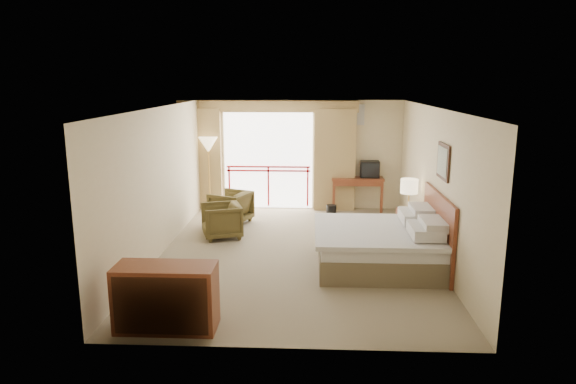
{
  "coord_description": "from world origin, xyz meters",
  "views": [
    {
      "loc": [
        0.28,
        -9.15,
        3.19
      ],
      "look_at": [
        -0.16,
        0.4,
        1.08
      ],
      "focal_mm": 32.0,
      "sensor_mm": 36.0,
      "label": 1
    }
  ],
  "objects_px": {
    "wastebasket": "(331,211)",
    "armchair_near": "(222,237)",
    "desk": "(357,184)",
    "bed": "(381,245)",
    "floor_lamp": "(208,148)",
    "armchair_far": "(231,223)",
    "side_table": "(212,215)",
    "dresser": "(166,297)",
    "table_lamp": "(409,187)",
    "tv": "(370,169)",
    "nightstand": "(408,225)"
  },
  "relations": [
    {
      "from": "desk",
      "to": "floor_lamp",
      "type": "xyz_separation_m",
      "value": [
        -3.64,
        -0.28,
        0.93
      ]
    },
    {
      "from": "nightstand",
      "to": "dresser",
      "type": "distance_m",
      "value": 5.5
    },
    {
      "from": "wastebasket",
      "to": "dresser",
      "type": "relative_size",
      "value": 0.23
    },
    {
      "from": "desk",
      "to": "armchair_near",
      "type": "xyz_separation_m",
      "value": [
        -2.97,
        -2.5,
        -0.64
      ]
    },
    {
      "from": "nightstand",
      "to": "armchair_near",
      "type": "relative_size",
      "value": 0.8
    },
    {
      "from": "table_lamp",
      "to": "dresser",
      "type": "relative_size",
      "value": 0.47
    },
    {
      "from": "side_table",
      "to": "dresser",
      "type": "distance_m",
      "value": 4.53
    },
    {
      "from": "bed",
      "to": "wastebasket",
      "type": "height_order",
      "value": "bed"
    },
    {
      "from": "armchair_far",
      "to": "wastebasket",
      "type": "bearing_deg",
      "value": 127.87
    },
    {
      "from": "desk",
      "to": "bed",
      "type": "bearing_deg",
      "value": -89.93
    },
    {
      "from": "wastebasket",
      "to": "armchair_far",
      "type": "relative_size",
      "value": 0.37
    },
    {
      "from": "table_lamp",
      "to": "tv",
      "type": "xyz_separation_m",
      "value": [
        -0.52,
        2.4,
        -0.06
      ]
    },
    {
      "from": "nightstand",
      "to": "floor_lamp",
      "type": "distance_m",
      "value": 5.15
    },
    {
      "from": "armchair_far",
      "to": "dresser",
      "type": "xyz_separation_m",
      "value": [
        -0.04,
        -5.07,
        0.43
      ]
    },
    {
      "from": "wastebasket",
      "to": "armchair_near",
      "type": "bearing_deg",
      "value": -144.06
    },
    {
      "from": "bed",
      "to": "desk",
      "type": "relative_size",
      "value": 1.68
    },
    {
      "from": "side_table",
      "to": "dresser",
      "type": "height_order",
      "value": "dresser"
    },
    {
      "from": "armchair_near",
      "to": "dresser",
      "type": "distance_m",
      "value": 4.0
    },
    {
      "from": "tv",
      "to": "wastebasket",
      "type": "distance_m",
      "value": 1.5
    },
    {
      "from": "dresser",
      "to": "table_lamp",
      "type": "bearing_deg",
      "value": 42.33
    },
    {
      "from": "bed",
      "to": "wastebasket",
      "type": "bearing_deg",
      "value": 102.98
    },
    {
      "from": "armchair_near",
      "to": "floor_lamp",
      "type": "xyz_separation_m",
      "value": [
        -0.68,
        2.21,
        1.57
      ]
    },
    {
      "from": "armchair_far",
      "to": "dresser",
      "type": "relative_size",
      "value": 0.62
    },
    {
      "from": "armchair_near",
      "to": "nightstand",
      "type": "bearing_deg",
      "value": 71.46
    },
    {
      "from": "desk",
      "to": "armchair_near",
      "type": "relative_size",
      "value": 1.64
    },
    {
      "from": "bed",
      "to": "armchair_near",
      "type": "distance_m",
      "value": 3.43
    },
    {
      "from": "table_lamp",
      "to": "armchair_far",
      "type": "height_order",
      "value": "table_lamp"
    },
    {
      "from": "wastebasket",
      "to": "side_table",
      "type": "distance_m",
      "value": 2.85
    },
    {
      "from": "bed",
      "to": "desk",
      "type": "distance_m",
      "value": 4.02
    },
    {
      "from": "bed",
      "to": "armchair_far",
      "type": "xyz_separation_m",
      "value": [
        -3.03,
        2.62,
        -0.38
      ]
    },
    {
      "from": "armchair_near",
      "to": "wastebasket",
      "type": "bearing_deg",
      "value": 107.62
    },
    {
      "from": "table_lamp",
      "to": "wastebasket",
      "type": "relative_size",
      "value": 2.07
    },
    {
      "from": "desk",
      "to": "side_table",
      "type": "height_order",
      "value": "desk"
    },
    {
      "from": "armchair_near",
      "to": "floor_lamp",
      "type": "relative_size",
      "value": 0.42
    },
    {
      "from": "table_lamp",
      "to": "desk",
      "type": "distance_m",
      "value": 2.63
    },
    {
      "from": "wastebasket",
      "to": "dresser",
      "type": "xyz_separation_m",
      "value": [
        -2.34,
        -5.65,
        0.28
      ]
    },
    {
      "from": "wastebasket",
      "to": "side_table",
      "type": "relative_size",
      "value": 0.61
    },
    {
      "from": "bed",
      "to": "table_lamp",
      "type": "xyz_separation_m",
      "value": [
        0.74,
        1.55,
        0.72
      ]
    },
    {
      "from": "nightstand",
      "to": "desk",
      "type": "xyz_separation_m",
      "value": [
        -0.82,
        2.51,
        0.34
      ]
    },
    {
      "from": "dresser",
      "to": "side_table",
      "type": "bearing_deg",
      "value": 89.27
    },
    {
      "from": "armchair_near",
      "to": "dresser",
      "type": "bearing_deg",
      "value": -18.72
    },
    {
      "from": "desk",
      "to": "armchair_far",
      "type": "bearing_deg",
      "value": -155.76
    },
    {
      "from": "nightstand",
      "to": "side_table",
      "type": "xyz_separation_m",
      "value": [
        -4.08,
        0.56,
        0.03
      ]
    },
    {
      "from": "armchair_far",
      "to": "floor_lamp",
      "type": "relative_size",
      "value": 0.44
    },
    {
      "from": "nightstand",
      "to": "tv",
      "type": "xyz_separation_m",
      "value": [
        -0.52,
        2.45,
        0.72
      ]
    },
    {
      "from": "side_table",
      "to": "bed",
      "type": "bearing_deg",
      "value": -31.65
    },
    {
      "from": "desk",
      "to": "armchair_far",
      "type": "distance_m",
      "value": 3.32
    },
    {
      "from": "bed",
      "to": "tv",
      "type": "bearing_deg",
      "value": 86.86
    },
    {
      "from": "side_table",
      "to": "floor_lamp",
      "type": "relative_size",
      "value": 0.27
    },
    {
      "from": "bed",
      "to": "desk",
      "type": "bearing_deg",
      "value": 91.19
    }
  ]
}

